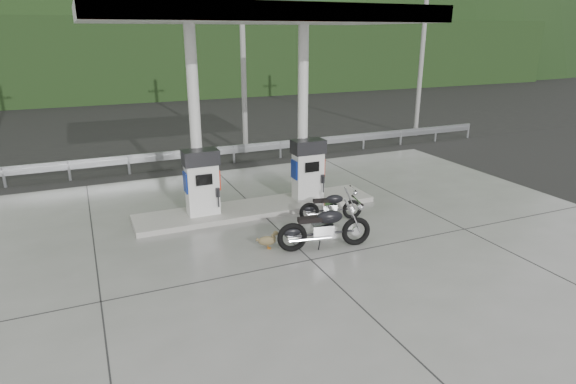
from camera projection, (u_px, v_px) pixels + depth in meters
name	position (u px, v px, depth m)	size (l,w,h in m)	color
ground	(293.00, 244.00, 11.82)	(160.00, 160.00, 0.00)	black
forecourt_apron	(293.00, 243.00, 11.82)	(18.00, 14.00, 0.02)	slate
pump_island	(258.00, 208.00, 13.97)	(7.00, 1.40, 0.15)	#98968E
gas_pump_left	(202.00, 182.00, 13.06)	(0.95, 0.55, 1.80)	white
gas_pump_right	(308.00, 170.00, 14.27)	(0.95, 0.55, 1.80)	white
canopy_column_left	(195.00, 121.00, 12.90)	(0.30, 0.30, 5.00)	white
canopy_column_right	(303.00, 114.00, 14.11)	(0.30, 0.30, 5.00)	white
canopy_roof	(254.00, 15.00, 12.30)	(8.50, 5.00, 0.40)	silver
guardrail	(209.00, 148.00, 18.56)	(26.00, 0.16, 1.42)	#93979A
road	(190.00, 147.00, 21.83)	(60.00, 7.00, 0.01)	black
utility_pole_b	(243.00, 57.00, 19.58)	(0.22, 0.22, 8.00)	gray
utility_pole_c	(422.00, 53.00, 22.99)	(0.22, 0.22, 8.00)	gray
tree_band	(134.00, 59.00, 36.98)	(80.00, 6.00, 6.00)	black
forested_hills	(110.00, 71.00, 64.03)	(100.00, 40.00, 140.00)	black
motorcycle_left	(331.00, 207.00, 13.15)	(1.65, 0.52, 0.78)	black
motorcycle_right	(325.00, 228.00, 11.40)	(2.15, 0.68, 1.02)	black
duck	(267.00, 241.00, 11.47)	(0.53, 0.15, 0.38)	brown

